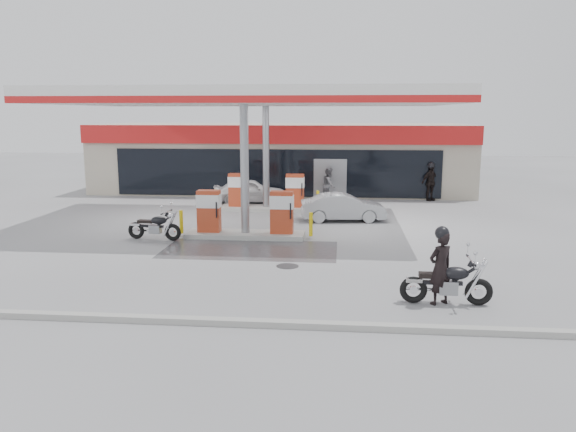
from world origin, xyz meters
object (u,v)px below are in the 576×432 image
object	(u,v)px
attendant	(329,185)
biker_walking	(430,183)
hatchback_silver	(343,207)
parked_motorcycle	(155,227)
pump_island_near	(245,219)
sedan_white	(249,191)
biker_main	(440,268)
pump_island_far	(266,196)
main_motorcycle	(448,284)
parked_car_left	(134,182)

from	to	relation	value
attendant	biker_walking	xyz separation A→B (m)	(5.40, 1.00, 0.06)
attendant	biker_walking	size ratio (longest dim) A/B	0.94
hatchback_silver	parked_motorcycle	bearing A→B (deg)	115.59
pump_island_near	attendant	distance (m)	9.29
sedan_white	attendant	distance (m)	4.22
biker_main	biker_walking	distance (m)	17.05
pump_island_far	main_motorcycle	xyz separation A→B (m)	(6.28, -13.09, -0.19)
parked_motorcycle	sedan_white	size ratio (longest dim) A/B	0.56
attendant	pump_island_far	bearing A→B (deg)	146.23
biker_walking	pump_island_far	bearing A→B (deg)	169.94
pump_island_far	parked_car_left	distance (m)	10.71
pump_island_far	biker_main	size ratio (longest dim) A/B	2.78
pump_island_near	sedan_white	bearing A→B (deg)	98.26
pump_island_far	parked_motorcycle	size ratio (longest dim) A/B	2.43
main_motorcycle	biker_walking	bearing A→B (deg)	83.84
parked_car_left	biker_walking	size ratio (longest dim) A/B	1.87
pump_island_far	biker_walking	bearing A→B (deg)	24.40
main_motorcycle	sedan_white	bearing A→B (deg)	116.95
pump_island_near	parked_car_left	distance (m)	14.93
parked_motorcycle	parked_car_left	xyz separation A→B (m)	(-5.61, 12.80, 0.05)
biker_main	sedan_white	size ratio (longest dim) A/B	0.49
parked_motorcycle	parked_car_left	world-z (taller)	parked_motorcycle
pump_island_far	parked_car_left	xyz separation A→B (m)	(-8.88, 6.00, -0.18)
parked_motorcycle	hatchback_silver	size ratio (longest dim) A/B	0.58
parked_motorcycle	pump_island_far	bearing A→B (deg)	71.47
pump_island_far	sedan_white	xyz separation A→B (m)	(-1.19, 2.20, -0.06)
pump_island_far	biker_main	distance (m)	14.44
parked_car_left	pump_island_far	bearing A→B (deg)	-116.61
sedan_white	biker_walking	xyz separation A→B (m)	(9.57, 1.60, 0.34)
pump_island_near	main_motorcycle	world-z (taller)	pump_island_near
pump_island_near	hatchback_silver	world-z (taller)	pump_island_near
hatchback_silver	parked_car_left	size ratio (longest dim) A/B	1.00
biker_main	sedan_white	distance (m)	16.93
main_motorcycle	pump_island_far	bearing A→B (deg)	116.54
pump_island_near	attendant	bearing A→B (deg)	71.29
biker_walking	parked_car_left	bearing A→B (deg)	138.27
attendant	biker_walking	world-z (taller)	biker_walking
sedan_white	hatchback_silver	size ratio (longest dim) A/B	1.03
pump_island_near	sedan_white	world-z (taller)	pump_island_near
parked_car_left	parked_motorcycle	bearing A→B (deg)	-148.90
parked_car_left	biker_main	bearing A→B (deg)	-134.48
pump_island_far	biker_walking	distance (m)	9.20
main_motorcycle	sedan_white	world-z (taller)	sedan_white
main_motorcycle	parked_motorcycle	bearing A→B (deg)	147.54
sedan_white	parked_car_left	world-z (taller)	sedan_white
hatchback_silver	pump_island_near	bearing A→B (deg)	127.47
biker_walking	attendant	bearing A→B (deg)	156.04
pump_island_far	attendant	world-z (taller)	attendant
pump_island_near	parked_car_left	size ratio (longest dim) A/B	1.40
pump_island_far	main_motorcycle	world-z (taller)	pump_island_far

